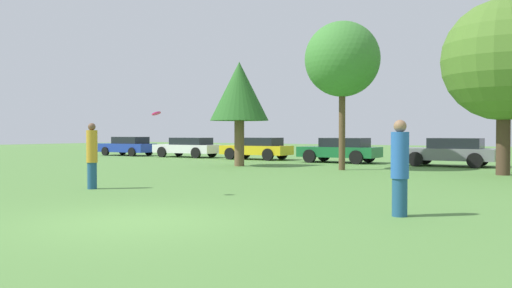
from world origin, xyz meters
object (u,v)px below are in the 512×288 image
frisbee (156,113)px  tree_0 (239,92)px  person_thrower (92,155)px  parked_car_blue (128,146)px  parked_car_yellow (257,148)px  parked_car_white (188,147)px  tree_2 (504,61)px  parked_car_grey (451,151)px  person_catcher (400,167)px  tree_1 (342,60)px  parked_car_green (341,150)px

frisbee → tree_0: (-5.26, 11.19, 1.46)m
person_thrower → parked_car_blue: bearing=134.7°
frisbee → parked_car_yellow: frisbee is taller
parked_car_blue → parked_car_white: (5.22, 0.35, 0.01)m
parked_car_blue → frisbee: bearing=136.5°
parked_car_white → tree_2: bearing=164.9°
parked_car_blue → parked_car_yellow: size_ratio=0.97×
tree_0 → parked_car_grey: 10.57m
person_catcher → tree_0: 16.07m
frisbee → parked_car_blue: 24.90m
frisbee → person_thrower: bearing=173.6°
parked_car_white → tree_0: bearing=143.1°
tree_0 → parked_car_grey: size_ratio=1.16×
frisbee → tree_0: size_ratio=0.05×
tree_1 → parked_car_grey: tree_1 is taller
person_catcher → person_thrower: bearing=-0.0°
tree_1 → parked_car_green: tree_1 is taller
parked_car_white → person_catcher: bearing=137.8°
parked_car_blue → parked_car_green: 16.22m
parked_car_yellow → tree_1: bearing=143.7°
tree_0 → tree_1: tree_1 is taller
tree_0 → tree_2: size_ratio=0.75×
tree_0 → parked_car_yellow: size_ratio=1.17×
person_catcher → tree_1: 13.38m
tree_2 → parked_car_yellow: (-14.22, 4.64, -3.67)m
frisbee → parked_car_white: size_ratio=0.05×
person_catcher → tree_2: tree_2 is taller
tree_0 → parked_car_blue: 14.63m
tree_1 → parked_car_white: (-13.34, 5.44, -4.09)m
parked_car_blue → parked_car_green: (16.22, 0.05, 0.03)m
tree_1 → parked_car_white: bearing=157.8°
parked_car_blue → parked_car_white: parked_car_blue is taller
frisbee → parked_car_grey: bearing=78.6°
tree_0 → parked_car_green: (2.91, 5.39, -2.86)m
tree_1 → tree_0: bearing=-177.2°
tree_0 → parked_car_white: tree_0 is taller
parked_car_blue → parked_car_grey: parked_car_grey is taller
tree_1 → parked_car_white: 14.98m
parked_car_yellow → parked_car_grey: (11.27, -0.25, 0.02)m
frisbee → parked_car_blue: size_ratio=0.06×
parked_car_blue → parked_car_white: size_ratio=0.91×
person_thrower → parked_car_white: bearing=123.0°
person_catcher → tree_0: size_ratio=0.37×
person_thrower → tree_0: 11.44m
person_thrower → parked_car_blue: 22.60m
parked_car_grey → parked_car_white: bearing=-2.6°
tree_2 → parked_car_white: tree_2 is taller
tree_0 → parked_car_grey: bearing=32.3°
person_thrower → parked_car_white: person_thrower is taller
person_thrower → parked_car_yellow: person_thrower is taller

